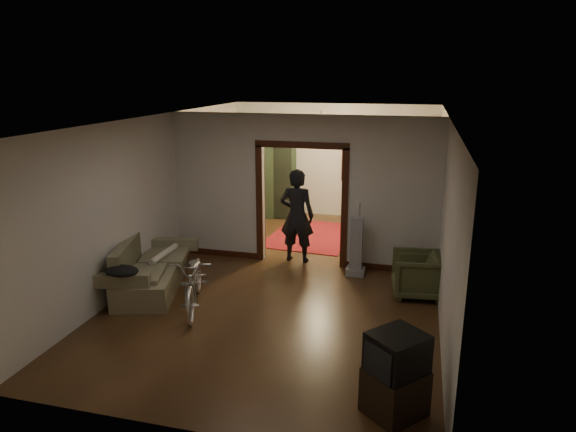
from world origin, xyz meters
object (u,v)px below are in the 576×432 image
(armchair, at_px, (417,275))
(desk, at_px, (368,211))
(locker, at_px, (277,180))
(person, at_px, (297,216))
(sofa, at_px, (150,264))
(bicycle, at_px, (195,280))

(armchair, xyz_separation_m, desk, (-1.17, 3.81, -0.00))
(armchair, height_order, locker, locker)
(locker, bearing_deg, armchair, -66.61)
(person, height_order, locker, locker)
(sofa, xyz_separation_m, person, (2.04, 1.93, 0.46))
(armchair, height_order, person, person)
(locker, height_order, desk, locker)
(sofa, height_order, desk, sofa)
(armchair, xyz_separation_m, person, (-2.26, 1.07, 0.54))
(bicycle, bearing_deg, desk, 48.74)
(desk, bearing_deg, armchair, -68.13)
(bicycle, height_order, locker, locker)
(armchair, height_order, desk, same)
(sofa, xyz_separation_m, armchair, (4.30, 0.86, -0.08))
(bicycle, bearing_deg, armchair, 2.96)
(sofa, height_order, person, person)
(desk, bearing_deg, bicycle, -107.73)
(bicycle, bearing_deg, person, 47.78)
(bicycle, relative_size, person, 0.94)
(person, bearing_deg, sofa, 44.82)
(bicycle, distance_m, locker, 5.40)
(person, bearing_deg, locker, -66.27)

